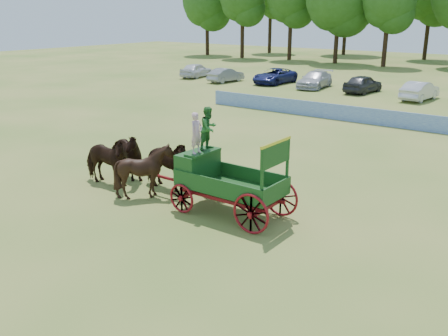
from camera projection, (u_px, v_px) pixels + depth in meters
ground at (219, 215)px, 17.93m from camera, size 160.00×160.00×0.00m
horse_lead_left at (105, 161)px, 20.75m from camera, size 2.63×1.42×2.13m
horse_lead_right at (124, 155)px, 21.59m from camera, size 2.70×1.65×2.13m
horse_wheel_left at (145, 171)px, 19.38m from camera, size 2.13×1.94×2.13m
horse_wheel_right at (165, 165)px, 20.22m from camera, size 2.58×1.30×2.13m
farm_dray at (215, 167)px, 17.96m from camera, size 6.00×2.00×3.73m
sponsor_banner at (375, 117)px, 32.12m from camera, size 26.00×0.08×1.05m
parked_cars at (370, 85)px, 44.16m from camera, size 41.33×7.58×1.61m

